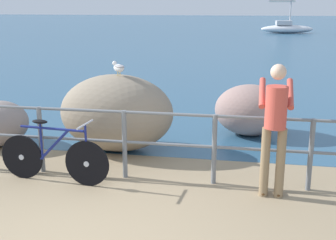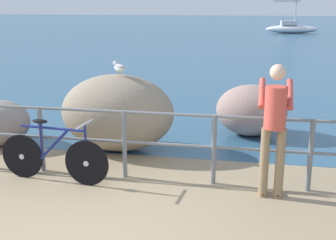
{
  "view_description": "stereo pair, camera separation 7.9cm",
  "coord_description": "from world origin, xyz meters",
  "px_view_note": "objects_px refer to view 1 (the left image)",
  "views": [
    {
      "loc": [
        1.73,
        -3.88,
        2.51
      ],
      "look_at": [
        0.57,
        2.45,
        0.8
      ],
      "focal_mm": 47.2,
      "sensor_mm": 36.0,
      "label": 1
    },
    {
      "loc": [
        1.8,
        -3.87,
        2.51
      ],
      "look_at": [
        0.57,
        2.45,
        0.8
      ],
      "focal_mm": 47.2,
      "sensor_mm": 36.0,
      "label": 2
    }
  ],
  "objects_px": {
    "person_at_railing": "(275,125)",
    "breakwater_boulder_main": "(117,113)",
    "seagull": "(119,67)",
    "breakwater_boulder_right": "(250,110)",
    "sailboat": "(286,25)",
    "bicycle": "(54,156)"
  },
  "relations": [
    {
      "from": "bicycle",
      "to": "sailboat",
      "type": "relative_size",
      "value": 0.28
    },
    {
      "from": "person_at_railing",
      "to": "sailboat",
      "type": "bearing_deg",
      "value": -3.49
    },
    {
      "from": "seagull",
      "to": "sailboat",
      "type": "distance_m",
      "value": 33.21
    },
    {
      "from": "person_at_railing",
      "to": "breakwater_boulder_right",
      "type": "height_order",
      "value": "person_at_railing"
    },
    {
      "from": "person_at_railing",
      "to": "sailboat",
      "type": "xyz_separation_m",
      "value": [
        2.71,
        34.2,
        -0.28
      ]
    },
    {
      "from": "sailboat",
      "to": "seagull",
      "type": "bearing_deg",
      "value": -105.02
    },
    {
      "from": "bicycle",
      "to": "seagull",
      "type": "height_order",
      "value": "seagull"
    },
    {
      "from": "sailboat",
      "to": "breakwater_boulder_main",
      "type": "bearing_deg",
      "value": -105.19
    },
    {
      "from": "breakwater_boulder_main",
      "to": "breakwater_boulder_right",
      "type": "xyz_separation_m",
      "value": [
        2.29,
        1.36,
        -0.17
      ]
    },
    {
      "from": "breakwater_boulder_main",
      "to": "seagull",
      "type": "height_order",
      "value": "seagull"
    },
    {
      "from": "bicycle",
      "to": "breakwater_boulder_right",
      "type": "xyz_separation_m",
      "value": [
        2.76,
        2.93,
        0.11
      ]
    },
    {
      "from": "person_at_railing",
      "to": "breakwater_boulder_main",
      "type": "xyz_separation_m",
      "value": [
        -2.59,
        1.5,
        -0.32
      ]
    },
    {
      "from": "person_at_railing",
      "to": "breakwater_boulder_right",
      "type": "relative_size",
      "value": 1.29
    },
    {
      "from": "seagull",
      "to": "sailboat",
      "type": "xyz_separation_m",
      "value": [
        5.21,
        32.79,
        -0.77
      ]
    },
    {
      "from": "person_at_railing",
      "to": "seagull",
      "type": "bearing_deg",
      "value": 61.6
    },
    {
      "from": "breakwater_boulder_main",
      "to": "sailboat",
      "type": "height_order",
      "value": "sailboat"
    },
    {
      "from": "breakwater_boulder_main",
      "to": "person_at_railing",
      "type": "bearing_deg",
      "value": -30.04
    },
    {
      "from": "bicycle",
      "to": "breakwater_boulder_main",
      "type": "distance_m",
      "value": 1.66
    },
    {
      "from": "breakwater_boulder_right",
      "to": "seagull",
      "type": "relative_size",
      "value": 4.47
    },
    {
      "from": "seagull",
      "to": "sailboat",
      "type": "relative_size",
      "value": 0.05
    },
    {
      "from": "breakwater_boulder_right",
      "to": "sailboat",
      "type": "distance_m",
      "value": 31.48
    },
    {
      "from": "person_at_railing",
      "to": "breakwater_boulder_main",
      "type": "height_order",
      "value": "person_at_railing"
    }
  ]
}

